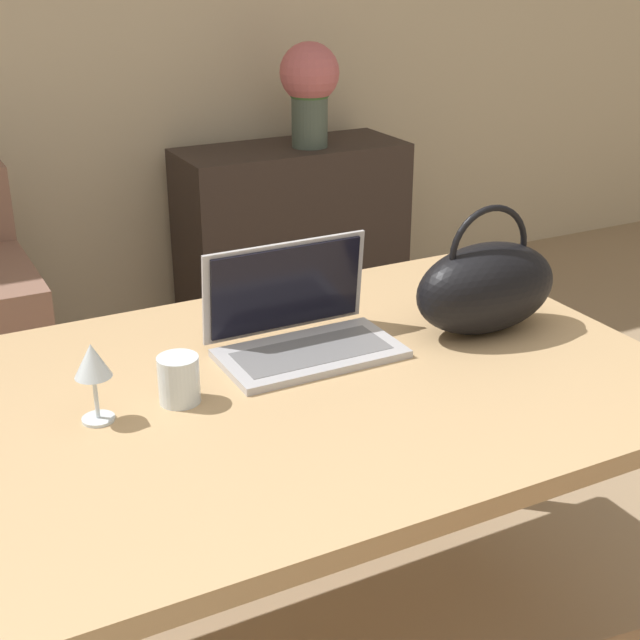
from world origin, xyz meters
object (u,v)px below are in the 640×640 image
at_px(laptop, 299,322).
at_px(handbag, 486,286).
at_px(drinking_glass, 179,379).
at_px(wine_glass, 92,365).
at_px(flower_vase, 309,85).

distance_m(laptop, handbag, 0.42).
relative_size(drinking_glass, wine_glass, 0.61).
bearing_deg(flower_vase, handbag, -105.42).
xyz_separation_m(drinking_glass, handbag, (0.71, 0.01, 0.06)).
height_order(wine_glass, handbag, handbag).
bearing_deg(laptop, handbag, -14.85).
bearing_deg(handbag, flower_vase, 74.58).
bearing_deg(drinking_glass, handbag, 0.55).
relative_size(drinking_glass, flower_vase, 0.22).
xyz_separation_m(drinking_glass, wine_glass, (-0.15, -0.00, 0.06)).
bearing_deg(laptop, flower_vase, 62.46).
bearing_deg(drinking_glass, wine_glass, -179.85).
distance_m(laptop, wine_glass, 0.48).
xyz_separation_m(laptop, flower_vase, (0.92, 1.76, 0.20)).
relative_size(wine_glass, handbag, 0.44).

